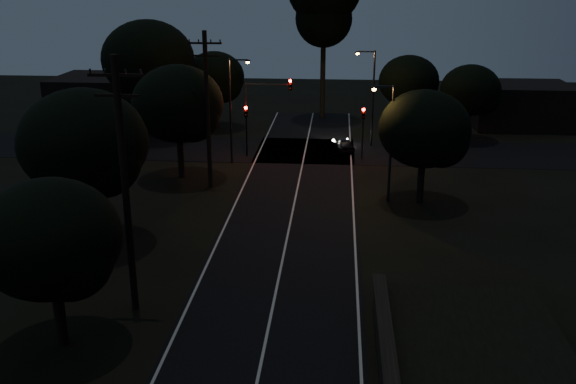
{
  "coord_description": "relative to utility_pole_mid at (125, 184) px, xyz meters",
  "views": [
    {
      "loc": [
        2.68,
        -9.37,
        13.95
      ],
      "look_at": [
        0.0,
        24.0,
        2.5
      ],
      "focal_mm": 40.0,
      "sensor_mm": 36.0,
      "label": 1
    }
  ],
  "objects": [
    {
      "name": "signal_mast",
      "position": [
        3.09,
        24.99,
        -1.4
      ],
      "size": [
        3.7,
        0.35,
        6.25
      ],
      "color": "black",
      "rests_on": "ground"
    },
    {
      "name": "signal_left",
      "position": [
        1.4,
        24.99,
        -2.9
      ],
      "size": [
        0.28,
        0.35,
        4.1
      ],
      "color": "black",
      "rests_on": "ground"
    },
    {
      "name": "tree_far_w",
      "position": [
        -7.72,
        30.84,
        0.92
      ],
      "size": [
        8.04,
        8.04,
        10.25
      ],
      "color": "black",
      "rests_on": "ground"
    },
    {
      "name": "utility_pole_mid",
      "position": [
        0.0,
        0.0,
        0.0
      ],
      "size": [
        2.2,
        0.3,
        11.0
      ],
      "color": "black",
      "rests_on": "ground"
    },
    {
      "name": "tree_right_a",
      "position": [
        14.2,
        14.88,
        -1.05
      ],
      "size": [
        5.69,
        5.69,
        7.23
      ],
      "color": "black",
      "rests_on": "ground"
    },
    {
      "name": "tree_left_c",
      "position": [
        -4.26,
        6.86,
        -0.28
      ],
      "size": [
        6.68,
        6.68,
        8.44
      ],
      "color": "black",
      "rests_on": "ground"
    },
    {
      "name": "tree_left_b",
      "position": [
        -1.81,
        -3.11,
        -1.32
      ],
      "size": [
        5.36,
        5.36,
        6.81
      ],
      "color": "black",
      "rests_on": "ground"
    },
    {
      "name": "road_surface",
      "position": [
        6.0,
        16.12,
        -5.73
      ],
      "size": [
        60.0,
        70.0,
        0.03
      ],
      "color": "black",
      "rests_on": "ground"
    },
    {
      "name": "building_left",
      "position": [
        -14.0,
        37.0,
        -3.54
      ],
      "size": [
        10.0,
        8.0,
        4.4
      ],
      "primitive_type": "cube",
      "color": "black",
      "rests_on": "ground"
    },
    {
      "name": "tree_left_d",
      "position": [
        -2.28,
        18.87,
        -0.52
      ],
      "size": [
        6.35,
        6.35,
        8.06
      ],
      "color": "black",
      "rests_on": "ground"
    },
    {
      "name": "streetlight_a",
      "position": [
        0.69,
        23.0,
        -1.1
      ],
      "size": [
        1.66,
        0.26,
        8.0
      ],
      "color": "black",
      "rests_on": "ground"
    },
    {
      "name": "building_right",
      "position": [
        26.0,
        38.0,
        -3.74
      ],
      "size": [
        9.0,
        7.0,
        4.0
      ],
      "primitive_type": "cube",
      "color": "black",
      "rests_on": "ground"
    },
    {
      "name": "car",
      "position": [
        9.2,
        27.2,
        -5.21
      ],
      "size": [
        1.89,
        3.3,
        1.06
      ],
      "primitive_type": "imported",
      "rotation": [
        0.0,
        0.0,
        3.36
      ],
      "color": "black",
      "rests_on": "ground"
    },
    {
      "name": "tree_far_ne",
      "position": [
        15.19,
        34.89,
        -1.24
      ],
      "size": [
        5.5,
        5.5,
        6.95
      ],
      "color": "black",
      "rests_on": "ground"
    },
    {
      "name": "streetlight_b",
      "position": [
        11.31,
        29.0,
        -1.1
      ],
      "size": [
        1.66,
        0.26,
        8.0
      ],
      "color": "black",
      "rests_on": "ground"
    },
    {
      "name": "utility_pole_far",
      "position": [
        0.0,
        17.0,
        -0.25
      ],
      "size": [
        2.2,
        0.3,
        10.5
      ],
      "color": "black",
      "rests_on": "ground"
    },
    {
      "name": "streetlight_c",
      "position": [
        11.83,
        15.0,
        -1.39
      ],
      "size": [
        1.46,
        0.26,
        7.5
      ],
      "color": "black",
      "rests_on": "ground"
    },
    {
      "name": "tree_far_nw",
      "position": [
        -2.8,
        34.89,
        -1.12
      ],
      "size": [
        5.63,
        5.63,
        7.14
      ],
      "color": "black",
      "rests_on": "ground"
    },
    {
      "name": "signal_right",
      "position": [
        10.6,
        24.99,
        -2.9
      ],
      "size": [
        0.28,
        0.35,
        4.1
      ],
      "color": "black",
      "rests_on": "ground"
    },
    {
      "name": "tree_far_e",
      "position": [
        20.18,
        31.9,
        -1.49
      ],
      "size": [
        5.17,
        5.17,
        6.57
      ],
      "color": "black",
      "rests_on": "ground"
    }
  ]
}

